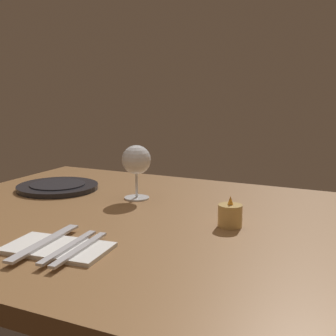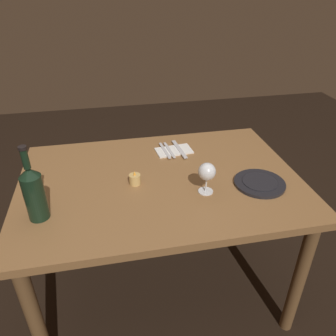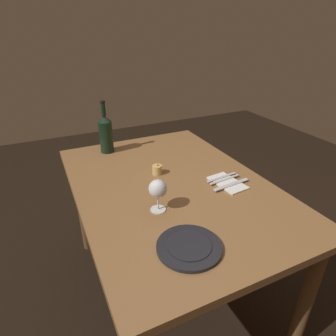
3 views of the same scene
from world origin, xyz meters
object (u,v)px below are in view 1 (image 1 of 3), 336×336
at_px(folded_napkin, 58,248).
at_px(wine_glass_left, 136,161).
at_px(fork_outer, 80,249).
at_px(dinner_plate, 58,187).
at_px(votive_candle, 230,216).
at_px(table_knife, 45,242).
at_px(fork_inner, 69,247).

bearing_deg(folded_napkin, wine_glass_left, -81.75).
bearing_deg(fork_outer, dinner_plate, -46.88).
height_order(votive_candle, table_knife, votive_candle).
bearing_deg(dinner_plate, wine_glass_left, -178.62).
relative_size(dinner_plate, folded_napkin, 1.15).
xyz_separation_m(wine_glass_left, table_knife, (-0.03, 0.40, -0.09)).
bearing_deg(folded_napkin, fork_outer, 180.00).
distance_m(wine_glass_left, fork_inner, 0.41).
bearing_deg(dinner_plate, votive_candle, 168.07).
height_order(dinner_plate, fork_outer, dinner_plate).
xyz_separation_m(dinner_plate, fork_outer, (-0.36, 0.39, 0.00)).
height_order(wine_glass_left, table_knife, wine_glass_left).
relative_size(votive_candle, dinner_plate, 0.29).
xyz_separation_m(folded_napkin, fork_inner, (-0.03, 0.00, 0.01)).
bearing_deg(votive_candle, fork_inner, 51.66).
distance_m(wine_glass_left, folded_napkin, 0.41).
bearing_deg(table_knife, wine_glass_left, -86.04).
bearing_deg(fork_inner, wine_glass_left, -78.24).
xyz_separation_m(fork_inner, table_knife, (0.06, 0.00, 0.00)).
xyz_separation_m(wine_glass_left, fork_inner, (-0.08, 0.40, -0.09)).
distance_m(votive_candle, fork_outer, 0.33).
distance_m(dinner_plate, folded_napkin, 0.50).
bearing_deg(dinner_plate, table_knife, 126.17).
xyz_separation_m(dinner_plate, folded_napkin, (-0.31, 0.39, -0.00)).
relative_size(dinner_plate, fork_inner, 1.28).
xyz_separation_m(dinner_plate, fork_inner, (-0.34, 0.39, 0.00)).
relative_size(fork_inner, table_knife, 0.86).
distance_m(votive_candle, table_knife, 0.38).
bearing_deg(fork_inner, dinner_plate, -48.90).
relative_size(votive_candle, fork_inner, 0.37).
relative_size(wine_glass_left, votive_candle, 2.13).
distance_m(folded_napkin, table_knife, 0.03).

